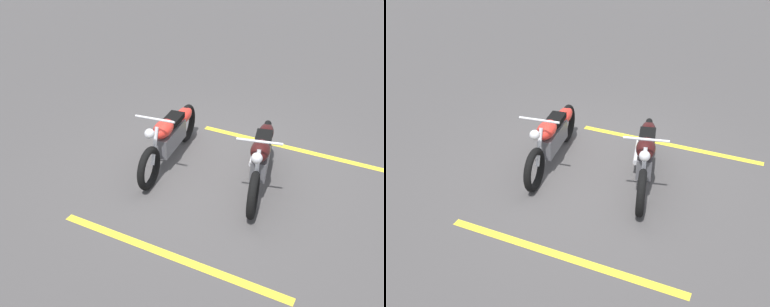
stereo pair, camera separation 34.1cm
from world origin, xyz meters
TOP-DOWN VIEW (x-y plane):
  - ground_plane at (0.00, 0.00)m, footprint 60.00×60.00m
  - motorcycle_bright_foreground at (0.17, -0.77)m, footprint 2.20×0.77m
  - motorcycle_dark_foreground at (-0.04, 0.74)m, footprint 2.15×0.89m
  - parking_stripe_near at (-1.27, 0.71)m, footprint 0.43×3.20m
  - parking_stripe_mid at (2.02, 0.50)m, footprint 0.43×3.20m

SIDE VIEW (x-z plane):
  - ground_plane at x=0.00m, z-range 0.00..0.00m
  - parking_stripe_near at x=-1.27m, z-range 0.00..0.01m
  - parking_stripe_mid at x=2.02m, z-range 0.00..0.01m
  - motorcycle_bright_foreground at x=0.17m, z-range -0.06..0.98m
  - motorcycle_dark_foreground at x=-0.04m, z-range -0.06..0.98m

